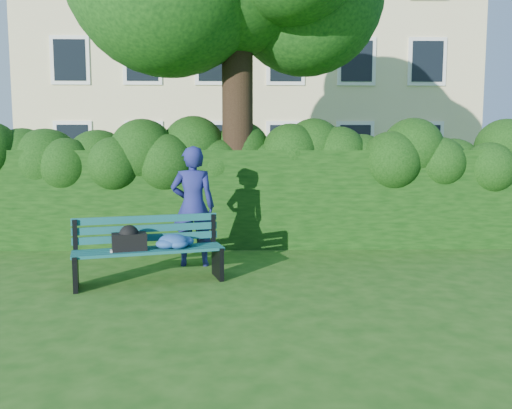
{
  "coord_description": "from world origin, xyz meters",
  "views": [
    {
      "loc": [
        -0.17,
        -7.17,
        1.78
      ],
      "look_at": [
        0.0,
        0.6,
        0.95
      ],
      "focal_mm": 35.0,
      "sensor_mm": 36.0,
      "label": 1
    }
  ],
  "objects": [
    {
      "name": "hedge",
      "position": [
        0.0,
        2.2,
        0.9
      ],
      "size": [
        10.0,
        1.0,
        1.8
      ],
      "color": "black",
      "rests_on": "ground"
    },
    {
      "name": "apartment_building",
      "position": [
        -0.0,
        13.99,
        6.0
      ],
      "size": [
        16.0,
        8.08,
        12.0
      ],
      "color": "beige",
      "rests_on": "ground"
    },
    {
      "name": "ground",
      "position": [
        0.0,
        0.0,
        0.0
      ],
      "size": [
        80.0,
        80.0,
        0.0
      ],
      "primitive_type": "plane",
      "color": "#1F5013",
      "rests_on": "ground"
    },
    {
      "name": "park_bench",
      "position": [
        -1.45,
        -0.47,
        0.5
      ],
      "size": [
        2.06,
        1.1,
        0.89
      ],
      "rotation": [
        0.0,
        0.0,
        0.29
      ],
      "color": "#0F484D",
      "rests_on": "ground"
    },
    {
      "name": "man_reading",
      "position": [
        -0.98,
        0.53,
        0.93
      ],
      "size": [
        0.69,
        0.47,
        1.86
      ],
      "primitive_type": "imported",
      "rotation": [
        0.0,
        0.0,
        3.18
      ],
      "color": "navy",
      "rests_on": "ground"
    }
  ]
}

